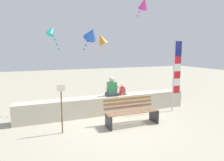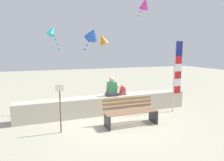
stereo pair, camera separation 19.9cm
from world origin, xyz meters
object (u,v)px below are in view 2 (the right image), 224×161
park_bench (130,112)px  kite_blue (92,34)px  person_child (122,91)px  kite_magenta (145,4)px  flag_banner (177,71)px  sign_post (60,105)px  kite_teal (52,31)px  kite_orange (103,39)px  person_adult (112,88)px

park_bench → kite_blue: (-0.30, 3.52, 2.80)m
person_child → kite_magenta: 4.09m
park_bench → flag_banner: flag_banner is taller
kite_magenta → sign_post: kite_magenta is taller
kite_blue → kite_teal: size_ratio=1.16×
kite_orange → sign_post: (-2.38, -3.17, -2.11)m
kite_magenta → kite_blue: size_ratio=0.76×
flag_banner → kite_magenta: 3.40m
park_bench → sign_post: (-2.25, 0.11, 0.43)m
kite_orange → kite_blue: bearing=151.3°
kite_magenta → kite_teal: size_ratio=0.88×
park_bench → kite_teal: kite_teal is taller
kite_orange → flag_banner: bearing=-49.2°
person_child → kite_orange: kite_orange is taller
person_adult → sign_post: bearing=-149.0°
kite_blue → kite_teal: kite_blue is taller
kite_magenta → kite_blue: 2.73m
kite_magenta → kite_orange: kite_magenta is taller
park_bench → flag_banner: 2.74m
kite_blue → park_bench: bearing=-85.1°
flag_banner → kite_blue: 4.19m
kite_magenta → kite_teal: bearing=176.8°
flag_banner → sign_post: flag_banner is taller
kite_teal → park_bench: bearing=-50.6°
person_adult → person_child: person_adult is taller
kite_orange → kite_magenta: bearing=-26.9°
kite_magenta → kite_orange: size_ratio=1.01×
park_bench → flag_banner: (2.36, 0.70, 1.21)m
person_child → flag_banner: bearing=-18.6°
kite_magenta → kite_teal: 4.22m
kite_teal → person_child: bearing=-26.7°
kite_blue → flag_banner: bearing=-46.6°
park_bench → kite_magenta: size_ratio=2.03×
park_bench → kite_orange: bearing=87.7°
person_child → kite_orange: size_ratio=0.50×
person_child → kite_magenta: kite_magenta is taller
kite_magenta → sign_post: size_ratio=0.61×
flag_banner → kite_magenta: (-0.53, 1.72, 2.89)m
person_adult → flag_banner: 2.66m
park_bench → person_adult: 1.50m
park_bench → kite_magenta: kite_magenta is taller
flag_banner → kite_blue: kite_blue is taller
person_child → kite_magenta: bearing=34.2°
person_adult → flag_banner: flag_banner is taller
kite_magenta → kite_orange: 2.46m
kite_magenta → sign_post: bearing=-150.6°
person_adult → park_bench: bearing=-84.6°
person_child → kite_orange: (-0.19, 1.89, 2.10)m
flag_banner → kite_teal: (-4.54, 1.94, 1.58)m
kite_orange → sign_post: kite_orange is taller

